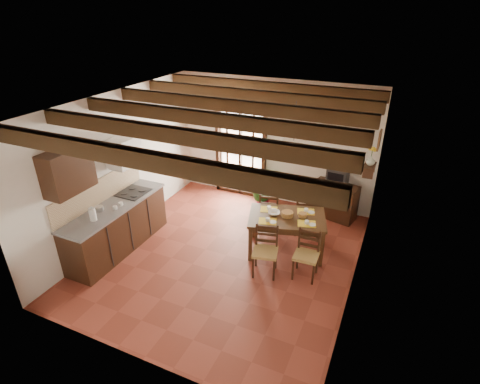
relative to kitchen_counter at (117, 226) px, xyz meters
The scene contains 25 objects.
ground_plane 2.10m from the kitchen_counter, 17.06° to the left, with size 5.00×5.00×0.00m, color maroon.
room_shell 2.45m from the kitchen_counter, 17.06° to the left, with size 4.52×5.02×2.81m.
ceiling_beams 3.02m from the kitchen_counter, 17.06° to the left, with size 4.50×4.34×0.20m.
french_door 3.33m from the kitchen_counter, 69.23° to the left, with size 1.26×0.11×2.32m.
kitchen_counter is the anchor object (origin of this frame).
upper_cabinet 1.55m from the kitchen_counter, 99.72° to the right, with size 0.35×0.80×0.70m, color black.
range_hood 1.38m from the kitchen_counter, 99.79° to the left, with size 0.38×0.60×0.54m.
counter_items 0.49m from the kitchen_counter, 89.91° to the left, with size 0.50×1.43×0.25m.
dining_table 3.14m from the kitchen_counter, 22.34° to the left, with size 1.56×1.24×0.74m.
chair_near_left 2.82m from the kitchen_counter, ahead, with size 0.49×0.47×0.89m.
chair_near_right 3.50m from the kitchen_counter, 10.29° to the left, with size 0.41×0.39×0.85m.
chair_far_left 2.96m from the kitchen_counter, 36.62° to the left, with size 0.46×0.44×0.87m.
chair_far_right 3.61m from the kitchen_counter, 32.94° to the left, with size 0.55×0.54×0.90m.
table_setting 3.15m from the kitchen_counter, 22.34° to the left, with size 1.00×0.66×0.09m.
table_bowl 2.91m from the kitchen_counter, 23.76° to the left, with size 0.22×0.22×0.05m, color white.
sideboard 4.47m from the kitchen_counter, 39.18° to the left, with size 0.92×0.41×0.78m, color black.
crt_tv 4.50m from the kitchen_counter, 39.12° to the left, with size 0.44×0.41×0.35m.
fuse_box 4.80m from the kitchen_counter, 41.72° to the left, with size 0.25×0.03×0.32m, color white.
plant_pot 3.27m from the kitchen_counter, 54.37° to the left, with size 0.33×0.33×0.20m, color maroon.
potted_plant 3.25m from the kitchen_counter, 54.37° to the left, with size 1.87×1.60×2.09m, color #144C19.
wall_shelf 4.76m from the kitchen_counter, 28.25° to the left, with size 0.20×0.42×0.20m.
shelf_vase 4.80m from the kitchen_counter, 28.25° to the left, with size 0.15×0.15×0.15m, color #B2BFB2.
shelf_flowers 4.85m from the kitchen_counter, 28.25° to the left, with size 0.14×0.14×0.36m.
framed_picture 4.98m from the kitchen_counter, 27.77° to the left, with size 0.03×0.32×0.32m.
pendant_lamp 3.56m from the kitchen_counter, 24.01° to the left, with size 0.36×0.36×0.84m.
Camera 1 is at (2.54, -5.07, 4.18)m, focal length 28.00 mm.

